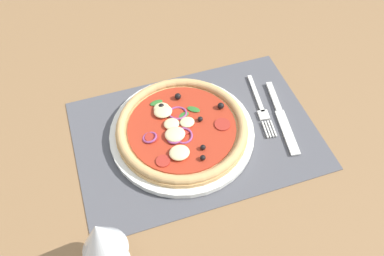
{
  "coord_description": "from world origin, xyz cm",
  "views": [
    {
      "loc": [
        16.36,
        46.79,
        67.17
      ],
      "look_at": [
        0.83,
        0.0,
        2.71
      ],
      "focal_mm": 37.36,
      "sensor_mm": 36.0,
      "label": 1
    }
  ],
  "objects_px": {
    "knife": "(282,117)",
    "wine_glass": "(101,240)",
    "fork": "(261,108)",
    "pizza": "(182,128)",
    "plate": "(182,133)"
  },
  "relations": [
    {
      "from": "plate",
      "to": "wine_glass",
      "type": "relative_size",
      "value": 2.0
    },
    {
      "from": "knife",
      "to": "wine_glass",
      "type": "height_order",
      "value": "wine_glass"
    },
    {
      "from": "plate",
      "to": "pizza",
      "type": "xyz_separation_m",
      "value": [
        0.0,
        -0.0,
        0.02
      ]
    },
    {
      "from": "fork",
      "to": "knife",
      "type": "distance_m",
      "value": 0.05
    },
    {
      "from": "pizza",
      "to": "plate",
      "type": "bearing_deg",
      "value": 175.39
    },
    {
      "from": "wine_glass",
      "to": "knife",
      "type": "bearing_deg",
      "value": -154.93
    },
    {
      "from": "fork",
      "to": "wine_glass",
      "type": "height_order",
      "value": "wine_glass"
    },
    {
      "from": "fork",
      "to": "wine_glass",
      "type": "bearing_deg",
      "value": -50.74
    },
    {
      "from": "knife",
      "to": "pizza",
      "type": "bearing_deg",
      "value": -87.48
    },
    {
      "from": "fork",
      "to": "knife",
      "type": "bearing_deg",
      "value": 47.55
    },
    {
      "from": "knife",
      "to": "wine_glass",
      "type": "bearing_deg",
      "value": -55.77
    },
    {
      "from": "pizza",
      "to": "knife",
      "type": "relative_size",
      "value": 1.35
    },
    {
      "from": "knife",
      "to": "plate",
      "type": "bearing_deg",
      "value": -87.48
    },
    {
      "from": "plate",
      "to": "pizza",
      "type": "distance_m",
      "value": 0.02
    },
    {
      "from": "pizza",
      "to": "knife",
      "type": "distance_m",
      "value": 0.22
    }
  ]
}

